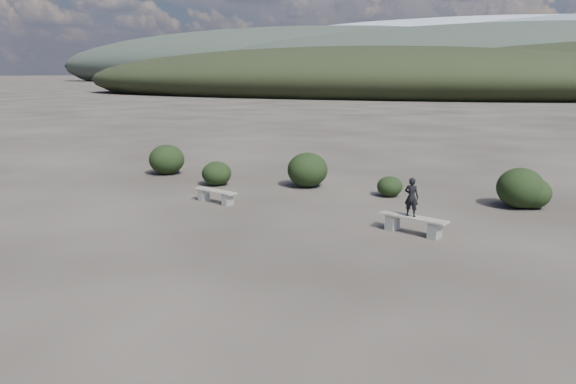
% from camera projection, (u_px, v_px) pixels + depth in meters
% --- Properties ---
extents(ground, '(1200.00, 1200.00, 0.00)m').
position_uv_depth(ground, '(196.00, 274.00, 11.68)').
color(ground, '#2A2520').
rests_on(ground, ground).
extents(bench_left, '(1.67, 0.78, 0.41)m').
position_uv_depth(bench_left, '(215.00, 195.00, 17.97)').
color(bench_left, slate).
rests_on(bench_left, ground).
extents(bench_right, '(1.87, 0.93, 0.46)m').
position_uv_depth(bench_right, '(413.00, 223.00, 14.50)').
color(bench_right, slate).
rests_on(bench_right, ground).
extents(seated_person, '(0.40, 0.29, 1.02)m').
position_uv_depth(seated_person, '(412.00, 197.00, 14.41)').
color(seated_person, black).
rests_on(seated_person, bench_right).
extents(shrub_a, '(1.09, 1.09, 0.89)m').
position_uv_depth(shrub_a, '(217.00, 173.00, 20.73)').
color(shrub_a, black).
rests_on(shrub_a, ground).
extents(shrub_b, '(1.47, 1.47, 1.26)m').
position_uv_depth(shrub_b, '(308.00, 170.00, 20.40)').
color(shrub_b, black).
rests_on(shrub_b, ground).
extents(shrub_c, '(0.86, 0.86, 0.69)m').
position_uv_depth(shrub_c, '(390.00, 186.00, 18.88)').
color(shrub_c, black).
rests_on(shrub_c, ground).
extents(shrub_d, '(1.42, 1.42, 1.25)m').
position_uv_depth(shrub_d, '(520.00, 188.00, 17.25)').
color(shrub_d, black).
rests_on(shrub_d, ground).
extents(shrub_e, '(1.15, 1.15, 0.96)m').
position_uv_depth(shrub_e, '(532.00, 193.00, 17.23)').
color(shrub_e, black).
rests_on(shrub_e, ground).
extents(shrub_f, '(1.44, 1.44, 1.22)m').
position_uv_depth(shrub_f, '(167.00, 160.00, 22.97)').
color(shrub_f, black).
rests_on(shrub_f, ground).
extents(mountain_ridges, '(500.00, 400.00, 56.00)m').
position_uv_depth(mountain_ridges, '(503.00, 60.00, 318.02)').
color(mountain_ridges, black).
rests_on(mountain_ridges, ground).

